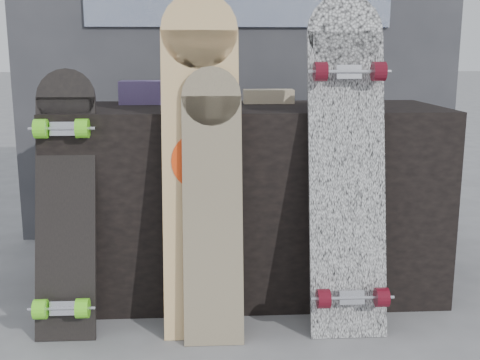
{
  "coord_description": "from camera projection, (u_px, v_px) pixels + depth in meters",
  "views": [
    {
      "loc": [
        -0.18,
        -2.01,
        1.02
      ],
      "look_at": [
        -0.06,
        0.2,
        0.55
      ],
      "focal_mm": 45.0,
      "sensor_mm": 36.0,
      "label": 1
    }
  ],
  "objects": [
    {
      "name": "merch_box_purple",
      "position": [
        141.0,
        92.0,
        2.61
      ],
      "size": [
        0.18,
        0.12,
        0.1
      ],
      "primitive_type": "cube",
      "color": "#4D3165",
      "rests_on": "vendor_table"
    },
    {
      "name": "skateboard_dark",
      "position": [
        65.0,
        199.0,
        2.19
      ],
      "size": [
        0.22,
        0.33,
        0.97
      ],
      "rotation": [
        -0.27,
        0.0,
        0.0
      ],
      "color": "black",
      "rests_on": "ground"
    },
    {
      "name": "vendor_table",
      "position": [
        249.0,
        200.0,
        2.59
      ],
      "size": [
        1.6,
        0.6,
        0.8
      ],
      "primitive_type": "cube",
      "color": "black",
      "rests_on": "ground"
    },
    {
      "name": "longboard_cascadia",
      "position": [
        347.0,
        158.0,
        2.19
      ],
      "size": [
        0.28,
        0.34,
        1.23
      ],
      "rotation": [
        -0.21,
        0.0,
        0.0
      ],
      "color": "white",
      "rests_on": "ground"
    },
    {
      "name": "merch_box_small",
      "position": [
        340.0,
        93.0,
        2.43
      ],
      "size": [
        0.14,
        0.14,
        0.12
      ],
      "primitive_type": "cube",
      "color": "#4D3165",
      "rests_on": "vendor_table"
    },
    {
      "name": "longboard_geisha",
      "position": [
        201.0,
        156.0,
        2.17
      ],
      "size": [
        0.28,
        0.24,
        1.24
      ],
      "rotation": [
        -0.18,
        0.0,
        0.0
      ],
      "color": "beige",
      "rests_on": "ground"
    },
    {
      "name": "longboard_celtic",
      "position": [
        212.0,
        197.0,
        2.14
      ],
      "size": [
        0.21,
        0.22,
        0.98
      ],
      "rotation": [
        -0.21,
        0.0,
        0.0
      ],
      "color": "beige",
      "rests_on": "ground"
    },
    {
      "name": "ground",
      "position": [
        258.0,
        339.0,
        2.18
      ],
      "size": [
        60.0,
        60.0,
        0.0
      ],
      "primitive_type": "plane",
      "color": "slate",
      "rests_on": "ground"
    },
    {
      "name": "booth",
      "position": [
        238.0,
        37.0,
        3.27
      ],
      "size": [
        2.4,
        0.22,
        2.2
      ],
      "color": "#36363B",
      "rests_on": "ground"
    },
    {
      "name": "merch_box_flat",
      "position": [
        268.0,
        96.0,
        2.65
      ],
      "size": [
        0.22,
        0.1,
        0.06
      ],
      "primitive_type": "cube",
      "color": "#D1B78C",
      "rests_on": "vendor_table"
    }
  ]
}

